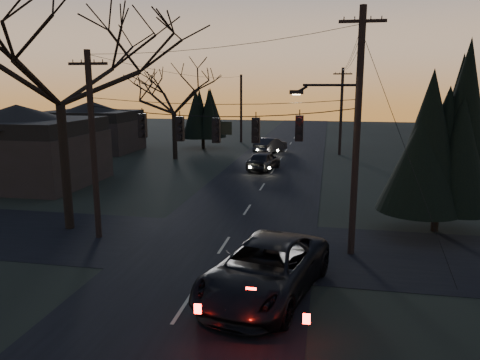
% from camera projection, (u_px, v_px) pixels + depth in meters
% --- Properties ---
extents(main_road, '(8.00, 120.00, 0.02)m').
position_uv_depth(main_road, '(258.00, 194.00, 30.39)').
color(main_road, black).
rests_on(main_road, ground).
extents(cross_road, '(60.00, 7.00, 0.02)m').
position_uv_depth(cross_road, '(224.00, 245.00, 20.78)').
color(cross_road, black).
rests_on(cross_road, ground).
extents(utility_pole_right, '(5.00, 0.30, 10.00)m').
position_uv_depth(utility_pole_right, '(351.00, 254.00, 19.77)').
color(utility_pole_right, black).
rests_on(utility_pole_right, ground).
extents(utility_pole_left, '(1.80, 0.30, 8.50)m').
position_uv_depth(utility_pole_left, '(99.00, 237.00, 21.88)').
color(utility_pole_left, black).
rests_on(utility_pole_left, ground).
extents(utility_pole_far_r, '(1.80, 0.30, 8.50)m').
position_uv_depth(utility_pole_far_r, '(339.00, 155.00, 46.69)').
color(utility_pole_far_r, black).
rests_on(utility_pole_far_r, ground).
extents(utility_pole_far_l, '(0.30, 0.30, 8.00)m').
position_uv_depth(utility_pole_far_l, '(241.00, 142.00, 56.49)').
color(utility_pole_far_l, black).
rests_on(utility_pole_far_l, ground).
extents(span_signal_assembly, '(11.50, 0.44, 1.65)m').
position_uv_depth(span_signal_assembly, '(218.00, 128.00, 19.76)').
color(span_signal_assembly, black).
rests_on(span_signal_assembly, ground).
extents(bare_tree_left, '(10.91, 10.91, 12.16)m').
position_uv_depth(bare_tree_left, '(56.00, 51.00, 21.48)').
color(bare_tree_left, black).
rests_on(bare_tree_left, ground).
extents(evergreen_right, '(3.97, 3.97, 8.56)m').
position_uv_depth(evergreen_right, '(443.00, 131.00, 21.82)').
color(evergreen_right, black).
rests_on(evergreen_right, ground).
extents(bare_tree_dist, '(7.37, 7.37, 8.50)m').
position_uv_depth(bare_tree_dist, '(174.00, 95.00, 43.01)').
color(bare_tree_dist, black).
rests_on(bare_tree_dist, ground).
extents(evergreen_dist, '(3.77, 3.77, 5.83)m').
position_uv_depth(evergreen_dist, '(203.00, 116.00, 50.59)').
color(evergreen_dist, black).
rests_on(evergreen_dist, ground).
extents(house_left_near, '(10.00, 8.00, 5.60)m').
position_uv_depth(house_left_near, '(20.00, 145.00, 32.94)').
color(house_left_near, black).
rests_on(house_left_near, ground).
extents(house_left_far, '(9.00, 7.00, 5.20)m').
position_uv_depth(house_left_far, '(92.00, 126.00, 48.91)').
color(house_left_far, black).
rests_on(house_left_far, ground).
extents(suv_near, '(4.49, 7.10, 1.83)m').
position_uv_depth(suv_near, '(265.00, 270.00, 15.76)').
color(suv_near, black).
rests_on(suv_near, ground).
extents(sedan_oncoming_a, '(2.63, 4.82, 1.55)m').
position_uv_depth(sedan_oncoming_a, '(264.00, 161.00, 38.48)').
color(sedan_oncoming_a, black).
rests_on(sedan_oncoming_a, ground).
extents(sedan_oncoming_b, '(3.16, 4.88, 1.52)m').
position_uv_depth(sedan_oncoming_b, '(270.00, 145.00, 47.97)').
color(sedan_oncoming_b, black).
rests_on(sedan_oncoming_b, ground).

